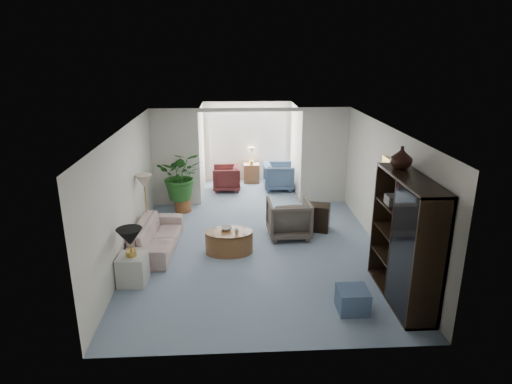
{
  "coord_description": "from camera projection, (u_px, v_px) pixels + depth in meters",
  "views": [
    {
      "loc": [
        -0.49,
        -8.02,
        3.92
      ],
      "look_at": [
        0.0,
        0.6,
        1.1
      ],
      "focal_mm": 31.2,
      "sensor_mm": 36.0,
      "label": 1
    }
  ],
  "objects": [
    {
      "name": "entertainment_cabinet",
      "position": [
        405.0,
        240.0,
        7.01
      ],
      "size": [
        0.49,
        1.85,
        2.05
      ],
      "primitive_type": "cube",
      "color": "black",
      "rests_on": "ground"
    },
    {
      "name": "sunroom_chair_maroon",
      "position": [
        227.0,
        178.0,
        12.68
      ],
      "size": [
        0.79,
        0.77,
        0.71
      ],
      "primitive_type": "imported",
      "rotation": [
        0.0,
        0.0,
        -1.58
      ],
      "color": "#5A211F",
      "rests_on": "ground"
    },
    {
      "name": "coffee_bowl",
      "position": [
        226.0,
        228.0,
        8.86
      ],
      "size": [
        0.29,
        0.29,
        0.06
      ],
      "primitive_type": "imported",
      "rotation": [
        0.0,
        0.0,
        0.26
      ],
      "color": "beige",
      "rests_on": "coffee_table"
    },
    {
      "name": "sunroom_chair_blue",
      "position": [
        279.0,
        176.0,
        12.75
      ],
      "size": [
        0.85,
        0.83,
        0.77
      ],
      "primitive_type": "imported",
      "rotation": [
        0.0,
        0.0,
        1.56
      ],
      "color": "#4B5E81",
      "rests_on": "ground"
    },
    {
      "name": "coffee_table",
      "position": [
        229.0,
        242.0,
        8.85
      ],
      "size": [
        1.16,
        1.16,
        0.45
      ],
      "primitive_type": "cylinder",
      "rotation": [
        0.0,
        0.0,
        0.26
      ],
      "color": "brown",
      "rests_on": "ground"
    },
    {
      "name": "plant_pot",
      "position": [
        183.0,
        205.0,
        11.1
      ],
      "size": [
        0.4,
        0.4,
        0.32
      ],
      "primitive_type": "cylinder",
      "color": "brown",
      "rests_on": "ground"
    },
    {
      "name": "framed_picture",
      "position": [
        388.0,
        171.0,
        8.36
      ],
      "size": [
        0.04,
        0.5,
        0.4
      ],
      "primitive_type": "cube",
      "color": "#AF9F8C"
    },
    {
      "name": "floor_lamp",
      "position": [
        144.0,
        181.0,
        9.29
      ],
      "size": [
        0.36,
        0.36,
        0.28
      ],
      "primitive_type": "cone",
      "color": "beige",
      "rests_on": "ground"
    },
    {
      "name": "end_table",
      "position": [
        133.0,
        269.0,
        7.69
      ],
      "size": [
        0.5,
        0.5,
        0.52
      ],
      "primitive_type": "cube",
      "rotation": [
        0.0,
        0.0,
        -0.06
      ],
      "color": "silver",
      "rests_on": "ground"
    },
    {
      "name": "back_pier_left",
      "position": [
        176.0,
        158.0,
        11.21
      ],
      "size": [
        1.2,
        0.12,
        2.5
      ],
      "primitive_type": "cube",
      "color": "silver",
      "rests_on": "ground"
    },
    {
      "name": "table_lamp",
      "position": [
        130.0,
        237.0,
        7.5
      ],
      "size": [
        0.44,
        0.44,
        0.3
      ],
      "primitive_type": "cone",
      "color": "black",
      "rests_on": "end_table"
    },
    {
      "name": "window_pane",
      "position": [
        247.0,
        135.0,
        13.34
      ],
      "size": [
        2.2,
        0.02,
        1.5
      ],
      "primitive_type": "cube",
      "color": "white"
    },
    {
      "name": "coffee_cup",
      "position": [
        237.0,
        231.0,
        8.68
      ],
      "size": [
        0.12,
        0.12,
        0.09
      ],
      "primitive_type": "imported",
      "rotation": [
        0.0,
        0.0,
        0.26
      ],
      "color": "beige",
      "rests_on": "coffee_table"
    },
    {
      "name": "back_header",
      "position": [
        251.0,
        110.0,
        10.94
      ],
      "size": [
        2.6,
        0.12,
        0.1
      ],
      "primitive_type": "cube",
      "color": "silver",
      "rests_on": "back_pier_left"
    },
    {
      "name": "cabinet_urn",
      "position": [
        401.0,
        158.0,
        7.11
      ],
      "size": [
        0.35,
        0.35,
        0.37
      ],
      "primitive_type": "imported",
      "color": "black",
      "rests_on": "entertainment_cabinet"
    },
    {
      "name": "sunroom_floor",
      "position": [
        249.0,
        191.0,
        12.75
      ],
      "size": [
        2.6,
        2.6,
        0.0
      ],
      "primitive_type": "plane",
      "color": "#869EB2",
      "rests_on": "ground"
    },
    {
      "name": "back_pier_right",
      "position": [
        324.0,
        156.0,
        11.42
      ],
      "size": [
        1.2,
        0.12,
        2.5
      ],
      "primitive_type": "cube",
      "color": "silver",
      "rests_on": "ground"
    },
    {
      "name": "sunroom_table",
      "position": [
        252.0,
        173.0,
        13.46
      ],
      "size": [
        0.47,
        0.37,
        0.57
      ],
      "primitive_type": "cube",
      "rotation": [
        0.0,
        0.0,
        -0.01
      ],
      "color": "brown",
      "rests_on": "ground"
    },
    {
      "name": "house_plant",
      "position": [
        181.0,
        175.0,
        10.86
      ],
      "size": [
        1.11,
        0.96,
        1.23
      ],
      "primitive_type": "imported",
      "color": "#265F20",
      "rests_on": "plant_pot"
    },
    {
      "name": "sofa",
      "position": [
        157.0,
        236.0,
        8.97
      ],
      "size": [
        0.9,
        2.02,
        0.58
      ],
      "primitive_type": "imported",
      "rotation": [
        0.0,
        0.0,
        1.51
      ],
      "color": "beige",
      "rests_on": "ground"
    },
    {
      "name": "shelf_clutter",
      "position": [
        405.0,
        239.0,
        6.9
      ],
      "size": [
        0.3,
        1.16,
        1.06
      ],
      "color": "#474542",
      "rests_on": "entertainment_cabinet"
    },
    {
      "name": "wingback_chair",
      "position": [
        289.0,
        218.0,
        9.56
      ],
      "size": [
        0.92,
        0.95,
        0.83
      ],
      "primitive_type": "imported",
      "rotation": [
        0.0,
        0.0,
        3.18
      ],
      "color": "#645B4F",
      "rests_on": "ground"
    },
    {
      "name": "side_table_dark",
      "position": [
        318.0,
        217.0,
        9.92
      ],
      "size": [
        0.6,
        0.53,
        0.6
      ],
      "primitive_type": "cube",
      "rotation": [
        0.0,
        0.0,
        -0.31
      ],
      "color": "black",
      "rests_on": "ground"
    },
    {
      "name": "window_blinds",
      "position": [
        247.0,
        135.0,
        13.31
      ],
      "size": [
        2.2,
        0.02,
        1.5
      ],
      "primitive_type": "cube",
      "color": "white"
    },
    {
      "name": "ottoman",
      "position": [
        353.0,
        300.0,
        6.9
      ],
      "size": [
        0.47,
        0.47,
        0.37
      ],
      "primitive_type": "cube",
      "rotation": [
        0.0,
        0.0,
        -0.01
      ],
      "color": "#4B5E81",
      "rests_on": "ground"
    },
    {
      "name": "floor",
      "position": [
        258.0,
        254.0,
        8.86
      ],
      "size": [
        6.0,
        6.0,
        0.0
      ],
      "primitive_type": "plane",
      "color": "#869EB2",
      "rests_on": "ground"
    }
  ]
}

